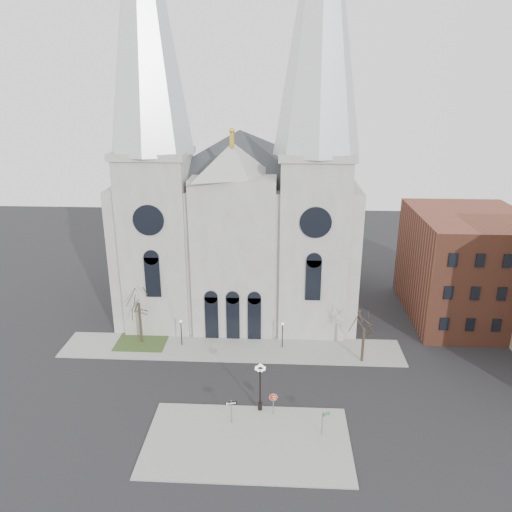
{
  "coord_description": "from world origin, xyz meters",
  "views": [
    {
      "loc": [
        5.62,
        -40.84,
        29.87
      ],
      "look_at": [
        3.07,
        8.0,
        12.79
      ],
      "focal_mm": 35.0,
      "sensor_mm": 36.0,
      "label": 1
    }
  ],
  "objects_px": {
    "stop_sign": "(273,399)",
    "street_name_sign": "(323,421)",
    "globe_lamp": "(260,381)",
    "one_way_sign": "(231,408)"
  },
  "relations": [
    {
      "from": "stop_sign",
      "to": "one_way_sign",
      "type": "distance_m",
      "value": 4.09
    },
    {
      "from": "street_name_sign",
      "to": "globe_lamp",
      "type": "bearing_deg",
      "value": 125.37
    },
    {
      "from": "globe_lamp",
      "to": "one_way_sign",
      "type": "relative_size",
      "value": 2.11
    },
    {
      "from": "stop_sign",
      "to": "one_way_sign",
      "type": "bearing_deg",
      "value": -140.36
    },
    {
      "from": "globe_lamp",
      "to": "one_way_sign",
      "type": "xyz_separation_m",
      "value": [
        -2.54,
        -2.07,
        -1.56
      ]
    },
    {
      "from": "one_way_sign",
      "to": "globe_lamp",
      "type": "bearing_deg",
      "value": 26.05
    },
    {
      "from": "one_way_sign",
      "to": "street_name_sign",
      "type": "height_order",
      "value": "one_way_sign"
    },
    {
      "from": "stop_sign",
      "to": "globe_lamp",
      "type": "relative_size",
      "value": 0.45
    },
    {
      "from": "stop_sign",
      "to": "one_way_sign",
      "type": "xyz_separation_m",
      "value": [
        -3.82,
        -1.47,
        -0.03
      ]
    },
    {
      "from": "stop_sign",
      "to": "street_name_sign",
      "type": "relative_size",
      "value": 0.96
    }
  ]
}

